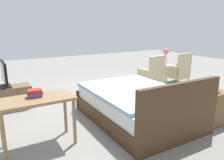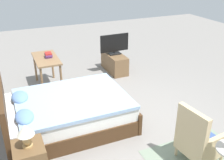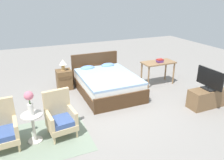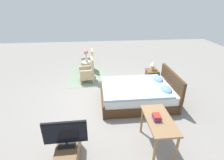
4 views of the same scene
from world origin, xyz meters
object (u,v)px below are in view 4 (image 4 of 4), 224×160
armchair_by_window_right (88,72)px  flower_vase (86,55)px  tv_flatscreen (65,134)px  vanity_desk (159,123)px  table_lamp (153,64)px  tv_stand (68,154)px  bed (139,94)px  nightstand (152,78)px  book_stack (157,117)px  armchair_by_window_left (89,62)px  side_table (87,67)px

armchair_by_window_right → flower_vase: flower_vase is taller
tv_flatscreen → vanity_desk: tv_flatscreen is taller
table_lamp → tv_stand: size_ratio=0.34×
bed → nightstand: (-1.08, 0.75, 0.00)m
armchair_by_window_right → flower_vase: 0.74m
nightstand → book_stack: bearing=-16.3°
bed → tv_flatscreen: bearing=-42.3°
armchair_by_window_left → tv_flatscreen: tv_flatscreen is taller
side_table → tv_stand: 4.20m
table_lamp → tv_flatscreen: tv_flatscreen is taller
armchair_by_window_right → nightstand: armchair_by_window_right is taller
armchair_by_window_right → armchair_by_window_left: bearing=180.0°
bed → tv_flatscreen: (2.03, -1.85, 0.46)m
armchair_by_window_left → table_lamp: (1.63, 2.31, 0.43)m
side_table → nightstand: 2.60m
flower_vase → tv_stand: size_ratio=0.50×
armchair_by_window_left → nightstand: 2.82m
bed → vanity_desk: 1.80m
vanity_desk → bed: bearing=179.2°
flower_vase → table_lamp: flower_vase is taller
vanity_desk → armchair_by_window_right: bearing=-155.7°
side_table → table_lamp: table_lamp is taller
bed → side_table: (-2.17, -1.62, 0.08)m
nightstand → table_lamp: table_lamp is taller
bed → armchair_by_window_right: 2.26m
armchair_by_window_left → side_table: bearing=-5.9°
armchair_by_window_right → tv_flatscreen: tv_flatscreen is taller
table_lamp → tv_stand: (3.11, -2.59, -0.57)m
bed → vanity_desk: bearing=-0.8°
tv_flatscreen → vanity_desk: bearing=98.2°
tv_stand → book_stack: book_stack is taller
flower_vase → vanity_desk: bearing=22.0°
side_table → tv_flatscreen: 4.22m
nightstand → tv_flatscreen: tv_flatscreen is taller
armchair_by_window_right → tv_flatscreen: (3.67, -0.28, 0.38)m
tv_stand → vanity_desk: vanity_desk is taller
armchair_by_window_right → tv_stand: 3.68m
vanity_desk → armchair_by_window_left: bearing=-161.1°
side_table → tv_flatscreen: tv_flatscreen is taller
flower_vase → side_table: bearing=26.6°
armchair_by_window_right → tv_flatscreen: bearing=-4.4°
side_table → vanity_desk: bearing=22.0°
vanity_desk → book_stack: bearing=-86.9°
armchair_by_window_left → table_lamp: bearing=54.8°
table_lamp → tv_flatscreen: (3.11, -2.59, -0.05)m
armchair_by_window_right → tv_flatscreen: size_ratio=1.18×
armchair_by_window_left → table_lamp: size_ratio=2.79×
nightstand → table_lamp: (0.00, 0.00, 0.51)m
flower_vase → nightstand: 2.67m
side_table → book_stack: 4.24m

